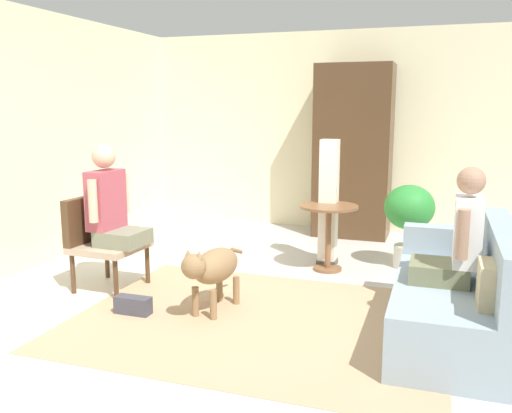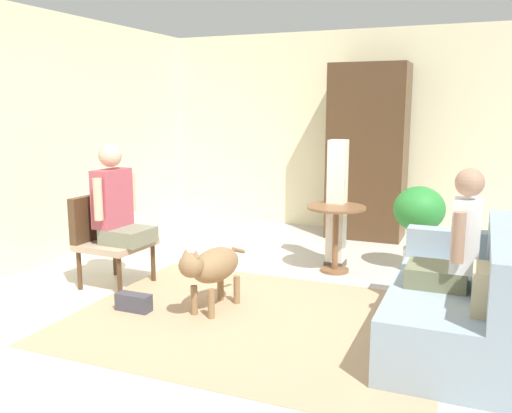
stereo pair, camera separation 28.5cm
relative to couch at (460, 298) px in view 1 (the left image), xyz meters
The scene contains 14 objects.
ground_plane 1.55m from the couch, behind, with size 8.08×8.08×0.00m, color beige.
back_wall 3.88m from the couch, 113.98° to the left, with size 5.88×0.12×2.64m, color beige.
left_wall 4.35m from the couch, behind, with size 0.12×7.33×2.64m, color beige.
area_rug 1.52m from the couch, behind, with size 2.86×2.23×0.01m, color tan.
couch is the anchor object (origin of this frame).
armchair 3.14m from the couch, behind, with size 0.60×0.62×0.85m.
person_on_couch 0.45m from the couch, 145.29° to the right, with size 0.47×0.53×0.83m.
person_on_armchair 3.03m from the couch, behind, with size 0.49×0.54×0.91m.
round_end_table 1.85m from the couch, 132.36° to the left, with size 0.59×0.59×0.68m.
dog 1.89m from the couch, behind, with size 0.34×0.88×0.59m.
potted_plant 1.81m from the couch, 105.41° to the left, with size 0.51×0.51×0.87m.
column_lamp 2.04m from the couch, 129.56° to the left, with size 0.20×0.20×1.33m.
armoire_cabinet 3.36m from the couch, 112.88° to the left, with size 0.95×0.56×2.18m, color #4C331E.
handbag 2.52m from the couch, behind, with size 0.30×0.12×0.15m, color #3F3F4C.
Camera 1 is at (1.34, -4.03, 1.67)m, focal length 38.54 mm.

